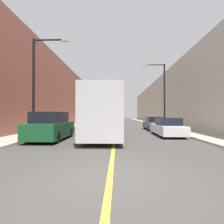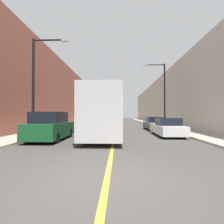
{
  "view_description": "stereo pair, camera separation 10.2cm",
  "coord_description": "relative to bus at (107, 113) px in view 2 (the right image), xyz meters",
  "views": [
    {
      "loc": [
        0.21,
        -4.81,
        1.74
      ],
      "look_at": [
        -0.4,
        14.54,
        2.05
      ],
      "focal_mm": 28.0,
      "sensor_mm": 36.0,
      "label": 1
    },
    {
      "loc": [
        0.31,
        -4.81,
        1.74
      ],
      "look_at": [
        -0.4,
        14.54,
        2.05
      ],
      "focal_mm": 28.0,
      "sensor_mm": 36.0,
      "label": 2
    }
  ],
  "objects": [
    {
      "name": "building_row_right",
      "position": [
        10.87,
        19.74,
        2.6
      ],
      "size": [
        4.0,
        72.0,
        8.95
      ],
      "primitive_type": "cube",
      "color": "#B7B2A3",
      "rests_on": "ground"
    },
    {
      "name": "ground_plane",
      "position": [
        0.7,
        -10.26,
        -1.87
      ],
      "size": [
        200.0,
        200.0,
        0.0
      ],
      "primitive_type": "plane",
      "color": "#3F3D3A"
    },
    {
      "name": "car_right_near",
      "position": [
        5.04,
        -0.56,
        -1.2
      ],
      "size": [
        1.87,
        4.67,
        1.48
      ],
      "color": "silver",
      "rests_on": "ground"
    },
    {
      "name": "road_center_line",
      "position": [
        0.7,
        19.74,
        -1.87
      ],
      "size": [
        0.16,
        72.0,
        0.01
      ],
      "primitive_type": "cube",
      "color": "gold",
      "rests_on": "ground"
    },
    {
      "name": "building_row_left",
      "position": [
        -9.48,
        19.74,
        3.13
      ],
      "size": [
        4.0,
        72.0,
        10.0
      ],
      "primitive_type": "cube",
      "color": "brown",
      "rests_on": "ground"
    },
    {
      "name": "sidewalk_right",
      "position": [
        7.6,
        19.74,
        -1.8
      ],
      "size": [
        2.55,
        72.0,
        0.14
      ],
      "primitive_type": "cube",
      "color": "#A89E8C",
      "rests_on": "ground"
    },
    {
      "name": "sidewalk_left",
      "position": [
        -6.2,
        19.74,
        -1.8
      ],
      "size": [
        2.55,
        72.0,
        0.14
      ],
      "primitive_type": "cube",
      "color": "#A89E8C",
      "rests_on": "ground"
    },
    {
      "name": "street_lamp_right",
      "position": [
        6.39,
        6.28,
        2.72
      ],
      "size": [
        2.69,
        0.24,
        7.81
      ],
      "color": "black",
      "rests_on": "sidewalk_right"
    },
    {
      "name": "car_right_mid",
      "position": [
        5.11,
        5.27,
        -1.19
      ],
      "size": [
        1.82,
        4.74,
        1.51
      ],
      "color": "#51565B",
      "rests_on": "ground"
    },
    {
      "name": "street_lamp_left",
      "position": [
        -4.98,
        -2.54,
        2.4
      ],
      "size": [
        2.69,
        0.24,
        7.19
      ],
      "color": "black",
      "rests_on": "sidewalk_left"
    },
    {
      "name": "bus",
      "position": [
        0.0,
        0.0,
        0.0
      ],
      "size": [
        2.48,
        12.52,
        3.52
      ],
      "color": "silver",
      "rests_on": "ground"
    },
    {
      "name": "parked_suv_left",
      "position": [
        -3.67,
        -3.18,
        -0.98
      ],
      "size": [
        2.04,
        4.67,
        1.93
      ],
      "color": "#145128",
      "rests_on": "ground"
    }
  ]
}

